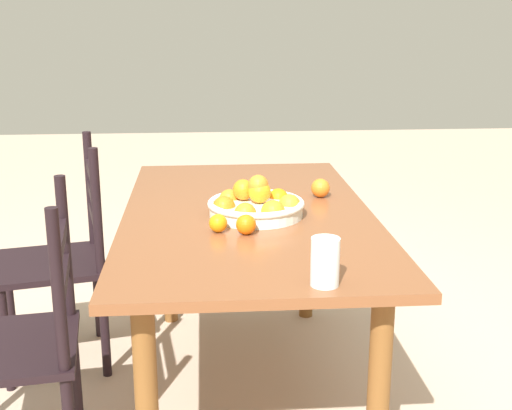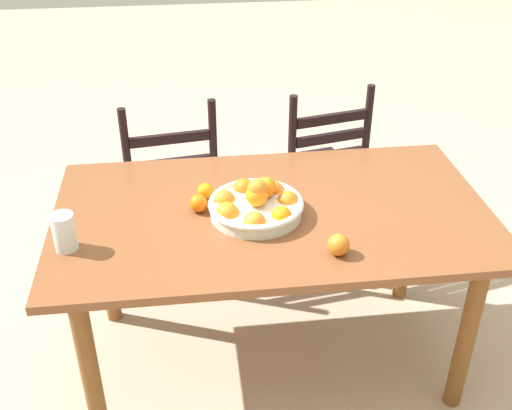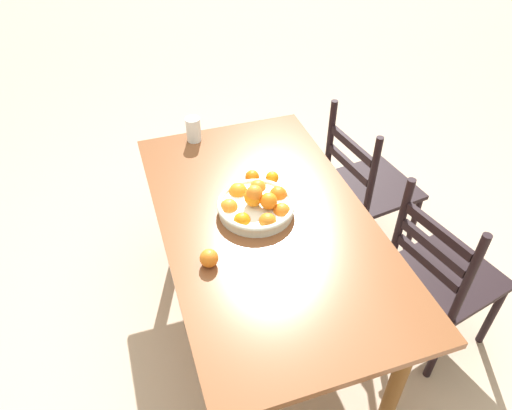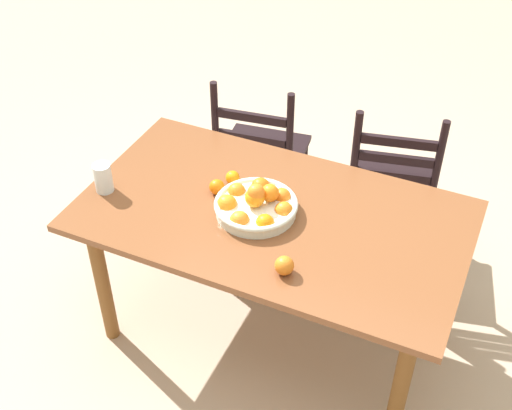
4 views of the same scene
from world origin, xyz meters
name	(u,v)px [view 1 (image 1 of 4)]	position (x,y,z in m)	size (l,w,h in m)	color
ground_plane	(248,391)	(0.00, 0.00, 0.00)	(12.00, 12.00, 0.00)	tan
dining_table	(248,236)	(0.00, 0.00, 0.64)	(1.57, 0.88, 0.73)	brown
chair_near_window	(63,259)	(0.32, 0.74, 0.45)	(0.51, 0.51, 0.94)	black
chair_by_cabinet	(19,345)	(-0.38, 0.74, 0.43)	(0.49, 0.49, 0.91)	black
fruit_bowl	(256,205)	(-0.06, -0.02, 0.77)	(0.34, 0.34, 0.15)	silver
orange_loose_0	(320,188)	(0.17, -0.29, 0.77)	(0.07, 0.07, 0.07)	orange
orange_loose_1	(246,224)	(-0.26, 0.02, 0.76)	(0.07, 0.07, 0.07)	orange
orange_loose_2	(218,223)	(-0.23, 0.11, 0.76)	(0.06, 0.06, 0.06)	orange
drinking_glass	(325,262)	(-0.70, -0.15, 0.79)	(0.08, 0.08, 0.13)	silver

